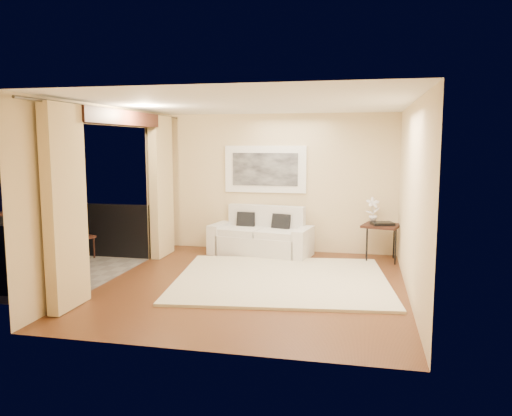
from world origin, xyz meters
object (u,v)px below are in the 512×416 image
(sofa, at_px, (262,237))
(orchid, at_px, (373,210))
(balcony_chair_far, at_px, (77,233))
(ice_bucket, at_px, (36,217))
(bistro_table, at_px, (39,230))
(side_table, at_px, (381,227))
(balcony_chair_near, at_px, (43,241))

(sofa, height_order, orchid, orchid)
(balcony_chair_far, bearing_deg, ice_bucket, 107.07)
(bistro_table, height_order, balcony_chair_far, balcony_chair_far)
(bistro_table, bearing_deg, orchid, 24.08)
(side_table, height_order, ice_bucket, ice_bucket)
(side_table, xyz_separation_m, orchid, (-0.15, 0.10, 0.30))
(orchid, bearing_deg, balcony_chair_near, -154.10)
(ice_bucket, bearing_deg, sofa, 34.46)
(balcony_chair_far, relative_size, balcony_chair_near, 0.84)
(side_table, bearing_deg, sofa, 177.74)
(orchid, bearing_deg, sofa, -179.59)
(sofa, xyz_separation_m, balcony_chair_near, (-3.01, -2.45, 0.29))
(balcony_chair_far, height_order, ice_bucket, ice_bucket)
(orchid, xyz_separation_m, bistro_table, (-5.23, -2.34, -0.15))
(sofa, relative_size, ice_bucket, 10.10)
(orchid, bearing_deg, bistro_table, -155.92)
(orchid, relative_size, balcony_chair_far, 0.55)
(sofa, distance_m, bistro_table, 3.95)
(side_table, distance_m, bistro_table, 5.84)
(balcony_chair_far, bearing_deg, bistro_table, 112.22)
(sofa, height_order, balcony_chair_far, sofa)
(sofa, relative_size, orchid, 4.18)
(orchid, relative_size, bistro_table, 0.58)
(balcony_chair_far, bearing_deg, side_table, -149.32)
(bistro_table, relative_size, balcony_chair_far, 0.95)
(balcony_chair_near, xyz_separation_m, ice_bucket, (-0.26, 0.21, 0.33))
(orchid, distance_m, ice_bucket, 5.79)
(sofa, bearing_deg, orchid, 9.81)
(balcony_chair_far, bearing_deg, orchid, -147.94)
(orchid, xyz_separation_m, balcony_chair_near, (-5.08, -2.47, -0.30))
(sofa, height_order, ice_bucket, ice_bucket)
(orchid, distance_m, balcony_chair_far, 5.44)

